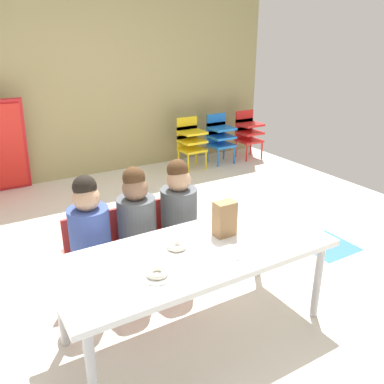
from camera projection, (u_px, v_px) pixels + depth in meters
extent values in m
cube|color=silver|center=(166.00, 266.00, 3.23)|extent=(5.70, 5.06, 0.02)
cube|color=#B24C47|center=(93.00, 254.00, 3.37)|extent=(0.43, 0.43, 0.00)
cube|color=#336BB2|center=(186.00, 229.00, 3.80)|extent=(0.43, 0.43, 0.00)
cube|color=#336BB2|center=(327.00, 246.00, 3.51)|extent=(0.43, 0.43, 0.00)
cube|color=tan|center=(65.00, 72.00, 4.77)|extent=(5.70, 0.10, 2.59)
cube|color=white|center=(196.00, 253.00, 2.32)|extent=(1.62, 0.69, 0.04)
cylinder|color=#B2B2B7|center=(92.00, 374.00, 1.85)|extent=(0.05, 0.05, 0.53)
cylinder|color=#B2B2B7|center=(317.00, 281.00, 2.55)|extent=(0.05, 0.05, 0.53)
cylinder|color=#B2B2B7|center=(61.00, 307.00, 2.30)|extent=(0.05, 0.05, 0.53)
cylinder|color=#B2B2B7|center=(260.00, 244.00, 3.00)|extent=(0.05, 0.05, 0.53)
cube|color=red|center=(93.00, 265.00, 2.65)|extent=(0.32, 0.30, 0.03)
cube|color=red|center=(84.00, 236.00, 2.71)|extent=(0.29, 0.02, 0.30)
cylinder|color=#384C99|center=(90.00, 236.00, 2.57)|extent=(0.33, 0.33, 0.38)
sphere|color=tan|center=(86.00, 198.00, 2.47)|extent=(0.17, 0.17, 0.17)
sphere|color=black|center=(85.00, 187.00, 2.46)|extent=(0.15, 0.15, 0.15)
cylinder|color=red|center=(80.00, 302.00, 2.53)|extent=(0.02, 0.02, 0.28)
cylinder|color=red|center=(122.00, 288.00, 2.67)|extent=(0.02, 0.02, 0.28)
cylinder|color=red|center=(69.00, 281.00, 2.74)|extent=(0.02, 0.02, 0.28)
cylinder|color=red|center=(109.00, 270.00, 2.87)|extent=(0.02, 0.02, 0.28)
cube|color=red|center=(139.00, 253.00, 2.80)|extent=(0.32, 0.30, 0.03)
cube|color=red|center=(129.00, 225.00, 2.87)|extent=(0.29, 0.02, 0.30)
cylinder|color=#4C5156|center=(137.00, 224.00, 2.72)|extent=(0.34, 0.34, 0.38)
sphere|color=#8C664C|center=(135.00, 188.00, 2.63)|extent=(0.17, 0.17, 0.17)
sphere|color=#472D19|center=(134.00, 178.00, 2.61)|extent=(0.15, 0.15, 0.15)
cylinder|color=red|center=(128.00, 286.00, 2.69)|extent=(0.02, 0.02, 0.28)
cylinder|color=red|center=(166.00, 274.00, 2.82)|extent=(0.02, 0.02, 0.28)
cylinder|color=red|center=(114.00, 268.00, 2.90)|extent=(0.02, 0.02, 0.28)
cylinder|color=red|center=(150.00, 258.00, 3.03)|extent=(0.02, 0.02, 0.28)
cube|color=red|center=(179.00, 241.00, 2.96)|extent=(0.32, 0.30, 0.03)
cube|color=red|center=(169.00, 215.00, 3.02)|extent=(0.29, 0.02, 0.30)
cylinder|color=#4C5156|center=(179.00, 214.00, 2.88)|extent=(0.33, 0.33, 0.38)
sphere|color=tan|center=(179.00, 180.00, 2.78)|extent=(0.17, 0.17, 0.17)
sphere|color=#472D19|center=(178.00, 170.00, 2.77)|extent=(0.15, 0.15, 0.15)
cylinder|color=red|center=(171.00, 272.00, 2.84)|extent=(0.02, 0.02, 0.28)
cylinder|color=red|center=(205.00, 262.00, 2.98)|extent=(0.02, 0.02, 0.28)
cylinder|color=red|center=(155.00, 256.00, 3.05)|extent=(0.02, 0.02, 0.28)
cylinder|color=red|center=(187.00, 247.00, 3.18)|extent=(0.02, 0.02, 0.28)
cube|color=yellow|center=(192.00, 150.00, 5.43)|extent=(0.32, 0.30, 0.03)
cube|color=yellow|center=(187.00, 141.00, 5.51)|extent=(0.30, 0.02, 0.18)
cube|color=yellow|center=(192.00, 141.00, 5.38)|extent=(0.32, 0.30, 0.03)
cube|color=yellow|center=(187.00, 132.00, 5.46)|extent=(0.30, 0.02, 0.18)
cube|color=yellow|center=(192.00, 132.00, 5.34)|extent=(0.32, 0.30, 0.03)
cube|color=yellow|center=(187.00, 124.00, 5.42)|extent=(0.30, 0.02, 0.18)
cylinder|color=yellow|center=(188.00, 163.00, 5.31)|extent=(0.02, 0.02, 0.26)
cylinder|color=yellow|center=(206.00, 160.00, 5.44)|extent=(0.02, 0.02, 0.26)
cylinder|color=yellow|center=(179.00, 158.00, 5.51)|extent=(0.02, 0.02, 0.26)
cylinder|color=yellow|center=(196.00, 155.00, 5.65)|extent=(0.02, 0.02, 0.26)
cube|color=blue|center=(221.00, 145.00, 5.65)|extent=(0.32, 0.30, 0.03)
cube|color=blue|center=(216.00, 137.00, 5.73)|extent=(0.30, 0.02, 0.18)
cube|color=blue|center=(221.00, 137.00, 5.61)|extent=(0.32, 0.30, 0.03)
cube|color=blue|center=(216.00, 129.00, 5.69)|extent=(0.30, 0.02, 0.18)
cube|color=blue|center=(222.00, 128.00, 5.57)|extent=(0.32, 0.30, 0.03)
cube|color=blue|center=(216.00, 120.00, 5.65)|extent=(0.30, 0.02, 0.18)
cylinder|color=blue|center=(218.00, 158.00, 5.53)|extent=(0.02, 0.02, 0.26)
cylinder|color=blue|center=(234.00, 155.00, 5.67)|extent=(0.02, 0.02, 0.26)
cylinder|color=blue|center=(208.00, 153.00, 5.74)|extent=(0.02, 0.02, 0.26)
cylinder|color=blue|center=(224.00, 151.00, 5.87)|extent=(0.02, 0.02, 0.26)
cube|color=red|center=(249.00, 141.00, 5.89)|extent=(0.32, 0.30, 0.03)
cube|color=red|center=(244.00, 133.00, 5.97)|extent=(0.30, 0.02, 0.18)
cube|color=red|center=(250.00, 133.00, 5.85)|extent=(0.32, 0.30, 0.03)
cube|color=red|center=(244.00, 125.00, 5.93)|extent=(0.30, 0.02, 0.18)
cube|color=red|center=(250.00, 124.00, 5.80)|extent=(0.32, 0.30, 0.03)
cube|color=red|center=(244.00, 117.00, 5.88)|extent=(0.30, 0.02, 0.18)
cylinder|color=red|center=(247.00, 153.00, 5.77)|extent=(0.02, 0.02, 0.26)
cylinder|color=red|center=(262.00, 150.00, 5.90)|extent=(0.02, 0.02, 0.26)
cylinder|color=red|center=(236.00, 149.00, 5.98)|extent=(0.02, 0.02, 0.26)
cylinder|color=red|center=(251.00, 146.00, 6.11)|extent=(0.02, 0.02, 0.26)
cube|color=#9E754C|center=(225.00, 219.00, 2.45)|extent=(0.13, 0.09, 0.22)
cylinder|color=white|center=(157.00, 276.00, 2.06)|extent=(0.18, 0.18, 0.01)
cylinder|color=white|center=(230.00, 253.00, 2.28)|extent=(0.18, 0.18, 0.01)
torus|color=white|center=(157.00, 272.00, 2.06)|extent=(0.12, 0.12, 0.03)
torus|color=white|center=(177.00, 245.00, 2.33)|extent=(0.12, 0.12, 0.04)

